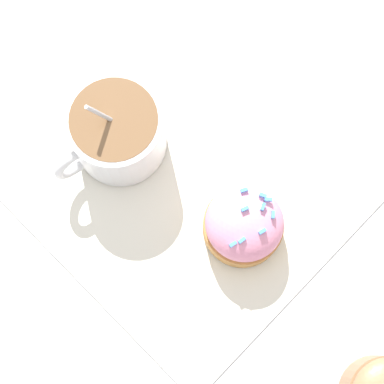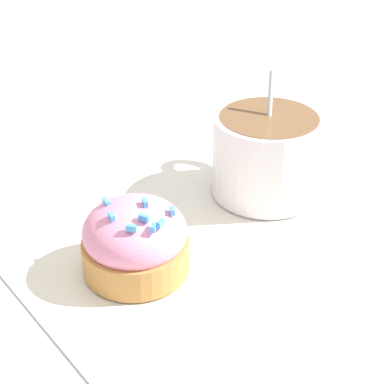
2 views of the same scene
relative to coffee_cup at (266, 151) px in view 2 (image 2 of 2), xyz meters
name	(u,v)px [view 2 (image 2 of 2)]	position (x,y,z in m)	size (l,w,h in m)	color
ground_plane	(209,232)	(-0.08, -0.01, -0.04)	(3.00, 3.00, 0.00)	#B2B2B7
paper_napkin	(209,230)	(-0.08, -0.01, -0.04)	(0.34, 0.31, 0.00)	white
coffee_cup	(266,151)	(0.00, 0.00, 0.00)	(0.09, 0.12, 0.10)	white
frosted_pastry	(139,243)	(-0.15, -0.01, -0.01)	(0.08, 0.08, 0.06)	#C18442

